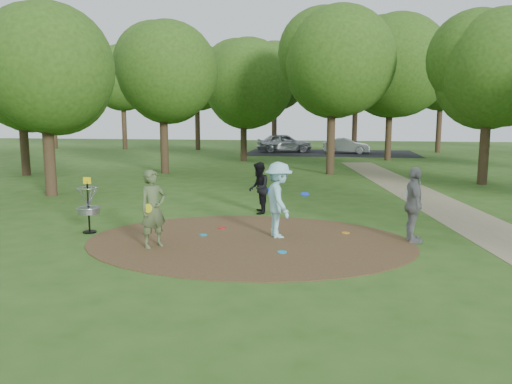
# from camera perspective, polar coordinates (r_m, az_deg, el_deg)

# --- Properties ---
(ground) EXTENTS (100.00, 100.00, 0.00)m
(ground) POSITION_cam_1_polar(r_m,az_deg,el_deg) (12.84, -0.80, -5.68)
(ground) COLOR #2D5119
(ground) RESTS_ON ground
(dirt_clearing) EXTENTS (8.40, 8.40, 0.02)m
(dirt_clearing) POSITION_cam_1_polar(r_m,az_deg,el_deg) (12.84, -0.80, -5.63)
(dirt_clearing) COLOR #47301C
(dirt_clearing) RESTS_ON ground
(footpath) EXTENTS (7.55, 39.89, 0.01)m
(footpath) POSITION_cam_1_polar(r_m,az_deg,el_deg) (15.29, 25.42, -4.16)
(footpath) COLOR #8C7A5B
(footpath) RESTS_ON ground
(parking_lot) EXTENTS (14.00, 8.00, 0.01)m
(parking_lot) POSITION_cam_1_polar(r_m,az_deg,el_deg) (42.38, 8.53, 4.43)
(parking_lot) COLOR black
(parking_lot) RESTS_ON ground
(player_observer_with_disc) EXTENTS (0.79, 0.83, 1.91)m
(player_observer_with_disc) POSITION_cam_1_polar(r_m,az_deg,el_deg) (12.35, -11.67, -1.91)
(player_observer_with_disc) COLOR #4A5C35
(player_observer_with_disc) RESTS_ON ground
(player_throwing_with_disc) EXTENTS (1.39, 1.48, 2.00)m
(player_throwing_with_disc) POSITION_cam_1_polar(r_m,az_deg,el_deg) (13.08, 2.60, -0.92)
(player_throwing_with_disc) COLOR #92D2DA
(player_throwing_with_disc) RESTS_ON ground
(player_walking_with_disc) EXTENTS (0.73, 0.88, 1.69)m
(player_walking_with_disc) POSITION_cam_1_polar(r_m,az_deg,el_deg) (16.25, 0.31, 0.45)
(player_walking_with_disc) COLOR black
(player_walking_with_disc) RESTS_ON ground
(player_waiting_with_disc) EXTENTS (0.55, 1.16, 1.93)m
(player_waiting_with_disc) POSITION_cam_1_polar(r_m,az_deg,el_deg) (13.19, 17.59, -1.42)
(player_waiting_with_disc) COLOR gray
(player_waiting_with_disc) RESTS_ON ground
(disc_ground_cyan) EXTENTS (0.22, 0.22, 0.02)m
(disc_ground_cyan) POSITION_cam_1_polar(r_m,az_deg,el_deg) (13.48, -6.04, -4.90)
(disc_ground_cyan) COLOR #168CB4
(disc_ground_cyan) RESTS_ON dirt_clearing
(disc_ground_blue) EXTENTS (0.22, 0.22, 0.02)m
(disc_ground_blue) POSITION_cam_1_polar(r_m,az_deg,el_deg) (11.80, 3.01, -6.87)
(disc_ground_blue) COLOR #0DA2EB
(disc_ground_blue) RESTS_ON dirt_clearing
(disc_ground_red) EXTENTS (0.22, 0.22, 0.02)m
(disc_ground_red) POSITION_cam_1_polar(r_m,az_deg,el_deg) (14.27, -3.92, -4.09)
(disc_ground_red) COLOR red
(disc_ground_red) RESTS_ON dirt_clearing
(car_left) EXTENTS (4.99, 2.83, 1.60)m
(car_left) POSITION_cam_1_polar(r_m,az_deg,el_deg) (42.82, 3.24, 5.63)
(car_left) COLOR #95999B
(car_left) RESTS_ON ground
(car_right) EXTENTS (3.87, 1.47, 1.26)m
(car_right) POSITION_cam_1_polar(r_m,az_deg,el_deg) (42.03, 10.27, 5.21)
(car_right) COLOR #9FA0A7
(car_right) RESTS_ON ground
(disc_ground_orange) EXTENTS (0.22, 0.22, 0.02)m
(disc_ground_orange) POSITION_cam_1_polar(r_m,az_deg,el_deg) (13.84, 10.21, -4.62)
(disc_ground_orange) COLOR orange
(disc_ground_orange) RESTS_ON dirt_clearing
(disc_golf_basket) EXTENTS (0.63, 0.63, 1.54)m
(disc_golf_basket) POSITION_cam_1_polar(r_m,az_deg,el_deg) (14.35, -18.63, -1.02)
(disc_golf_basket) COLOR black
(disc_golf_basket) RESTS_ON ground
(tree_ring) EXTENTS (36.65, 45.67, 9.83)m
(tree_ring) POSITION_cam_1_polar(r_m,az_deg,el_deg) (23.85, 7.67, 13.75)
(tree_ring) COLOR #332316
(tree_ring) RESTS_ON ground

